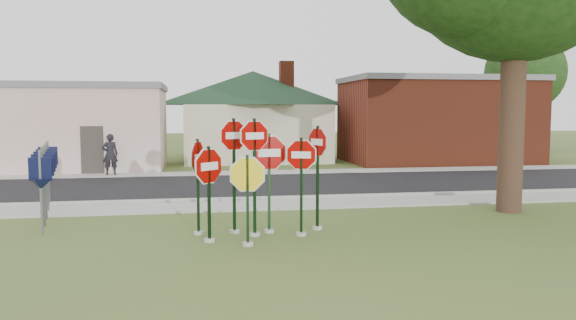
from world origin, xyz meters
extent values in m
plane|color=#3B5720|center=(0.00, 0.00, 0.00)|extent=(120.00, 120.00, 0.00)
cube|color=#98988F|center=(0.00, 5.50, 0.03)|extent=(60.00, 1.60, 0.06)
cube|color=black|center=(0.00, 10.00, 0.02)|extent=(60.00, 7.00, 0.04)
cube|color=#98988F|center=(0.00, 14.30, 0.03)|extent=(60.00, 1.60, 0.06)
cube|color=#98988F|center=(0.00, 6.50, 0.07)|extent=(60.00, 0.20, 0.14)
cylinder|color=#A7A59C|center=(-0.08, 1.55, 0.04)|extent=(0.24, 0.24, 0.08)
cube|color=black|center=(-0.08, 1.55, 1.37)|extent=(0.07, 0.07, 2.73)
cylinder|color=white|center=(-0.08, 1.55, 2.33)|extent=(0.93, 0.35, 0.99)
cylinder|color=#930300|center=(-0.08, 1.55, 2.33)|extent=(0.87, 0.33, 0.91)
cube|color=white|center=(-0.08, 1.55, 2.33)|extent=(0.43, 0.16, 0.16)
cylinder|color=#A7A59C|center=(-0.33, 0.63, 0.04)|extent=(0.24, 0.24, 0.08)
cube|color=black|center=(-0.33, 0.63, 0.99)|extent=(0.06, 0.05, 1.98)
cylinder|color=white|center=(-0.33, 0.63, 1.55)|extent=(1.05, 0.09, 1.05)
cylinder|color=yellow|center=(-0.33, 0.63, 1.55)|extent=(0.97, 0.09, 0.97)
cylinder|color=#A7A59C|center=(-1.14, 1.13, 0.04)|extent=(0.24, 0.24, 0.08)
cube|color=black|center=(-1.14, 1.13, 1.07)|extent=(0.08, 0.08, 2.13)
cylinder|color=white|center=(-1.14, 1.13, 1.69)|extent=(0.82, 0.76, 1.10)
cylinder|color=#930300|center=(-1.14, 1.13, 1.69)|extent=(0.77, 0.70, 1.02)
cube|color=white|center=(-1.14, 1.13, 1.69)|extent=(0.38, 0.35, 0.18)
cylinder|color=#A7A59C|center=(0.99, 1.41, 0.04)|extent=(0.24, 0.24, 0.08)
cube|color=black|center=(0.99, 1.41, 1.15)|extent=(0.07, 0.07, 2.29)
cylinder|color=white|center=(0.99, 1.41, 1.89)|extent=(0.94, 0.31, 0.98)
cylinder|color=#930300|center=(0.99, 1.41, 1.89)|extent=(0.87, 0.30, 0.91)
cube|color=white|center=(0.99, 1.41, 1.89)|extent=(0.43, 0.15, 0.16)
cylinder|color=#A7A59C|center=(0.30, 1.84, 0.04)|extent=(0.24, 0.24, 0.08)
cube|color=black|center=(0.30, 1.84, 1.19)|extent=(0.06, 0.05, 2.38)
cylinder|color=white|center=(0.30, 1.84, 1.92)|extent=(1.16, 0.11, 1.17)
cylinder|color=#930300|center=(0.30, 1.84, 1.92)|extent=(1.08, 0.11, 1.08)
cube|color=white|center=(0.30, 1.84, 1.92)|extent=(0.54, 0.05, 0.19)
cylinder|color=#A7A59C|center=(-0.53, 1.93, 0.04)|extent=(0.24, 0.24, 0.08)
cube|color=black|center=(-0.53, 1.93, 1.37)|extent=(0.08, 0.07, 2.73)
cylinder|color=white|center=(-0.53, 1.93, 2.33)|extent=(0.91, 0.45, 1.00)
cylinder|color=#930300|center=(-0.53, 1.93, 2.33)|extent=(0.84, 0.42, 0.93)
cube|color=white|center=(-0.53, 1.93, 2.33)|extent=(0.42, 0.21, 0.16)
cylinder|color=#A7A59C|center=(1.51, 2.01, 0.04)|extent=(0.24, 0.24, 0.08)
cube|color=black|center=(1.51, 2.01, 1.27)|extent=(0.07, 0.08, 2.55)
cylinder|color=white|center=(1.51, 2.01, 2.15)|extent=(0.42, 0.89, 0.97)
cylinder|color=#930300|center=(1.51, 2.01, 2.15)|extent=(0.40, 0.83, 0.90)
cube|color=white|center=(1.51, 2.01, 2.15)|extent=(0.20, 0.41, 0.16)
cylinder|color=#A7A59C|center=(-1.37, 1.91, 0.04)|extent=(0.24, 0.24, 0.08)
cube|color=black|center=(-1.37, 1.91, 1.13)|extent=(0.07, 0.07, 2.26)
cylinder|color=white|center=(-1.37, 1.91, 1.83)|extent=(0.40, 1.02, 1.08)
cylinder|color=#930300|center=(-1.37, 1.91, 1.83)|extent=(0.38, 0.94, 1.00)
cube|color=white|center=(-1.37, 1.91, 1.83)|extent=(0.19, 0.47, 0.17)
cube|color=#59595E|center=(-5.00, 2.50, 1.00)|extent=(0.05, 0.05, 2.00)
cube|color=black|center=(-5.00, 2.50, 1.55)|extent=(0.55, 0.13, 0.55)
cone|color=black|center=(-5.00, 2.50, 1.20)|extent=(0.65, 0.65, 0.25)
cube|color=#59595E|center=(-5.20, 3.50, 1.00)|extent=(0.05, 0.05, 2.00)
cube|color=black|center=(-5.20, 3.50, 1.55)|extent=(0.55, 0.09, 0.55)
cone|color=black|center=(-5.20, 3.50, 1.20)|extent=(0.62, 0.62, 0.25)
cube|color=#59595E|center=(-5.40, 4.50, 1.00)|extent=(0.05, 0.05, 2.00)
cube|color=black|center=(-5.40, 4.50, 1.55)|extent=(0.55, 0.05, 0.55)
cone|color=black|center=(-5.40, 4.50, 1.20)|extent=(0.58, 0.58, 0.25)
cube|color=#59595E|center=(-5.60, 5.50, 1.00)|extent=(0.05, 0.05, 2.00)
cube|color=black|center=(-5.60, 5.50, 1.55)|extent=(0.55, 0.05, 0.55)
cone|color=black|center=(-5.60, 5.50, 1.20)|extent=(0.58, 0.58, 0.25)
cube|color=#59595E|center=(-5.80, 6.50, 1.00)|extent=(0.05, 0.05, 2.00)
cube|color=black|center=(-5.80, 6.50, 1.55)|extent=(0.55, 0.09, 0.55)
cone|color=black|center=(-5.80, 6.50, 1.20)|extent=(0.62, 0.62, 0.25)
cube|color=beige|center=(-9.00, 18.00, 2.00)|extent=(12.00, 6.00, 4.00)
cube|color=slate|center=(-9.00, 18.00, 4.05)|extent=(12.20, 6.20, 0.30)
cube|color=#332D28|center=(-6.00, 15.02, 1.10)|extent=(1.00, 0.10, 2.20)
cube|color=beige|center=(2.00, 22.00, 1.60)|extent=(8.00, 8.00, 3.20)
pyramid|color=#15311D|center=(2.00, 22.00, 5.20)|extent=(11.60, 11.60, 2.00)
cube|color=maroon|center=(4.00, 22.00, 5.00)|extent=(0.80, 0.80, 1.60)
cube|color=maroon|center=(12.00, 18.50, 2.25)|extent=(10.00, 6.00, 4.50)
cube|color=slate|center=(12.00, 18.50, 4.60)|extent=(10.20, 6.20, 0.30)
cube|color=white|center=(10.00, 15.55, 2.60)|extent=(2.00, 0.08, 0.90)
cylinder|color=#311E15|center=(7.50, 3.50, 3.00)|extent=(0.70, 0.70, 5.99)
cylinder|color=#311E15|center=(22.00, 26.00, 2.00)|extent=(0.50, 0.50, 4.00)
sphere|color=black|center=(22.00, 26.00, 5.60)|extent=(5.60, 5.60, 5.60)
imported|color=black|center=(-5.13, 14.38, 0.97)|extent=(0.70, 0.50, 1.82)
camera|label=1|loc=(-1.42, -11.26, 2.93)|focal=35.00mm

